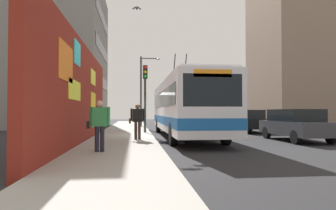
% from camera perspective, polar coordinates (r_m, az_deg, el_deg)
% --- Properties ---
extents(ground_plane, '(80.00, 80.00, 0.00)m').
position_cam_1_polar(ground_plane, '(17.27, -3.06, -6.13)').
color(ground_plane, '#232326').
extents(sidewalk_slab, '(48.00, 3.20, 0.15)m').
position_cam_1_polar(sidewalk_slab, '(17.25, -8.40, -5.87)').
color(sidewalk_slab, '#9E9B93').
rests_on(sidewalk_slab, ground_plane).
extents(graffiti_wall, '(14.65, 0.32, 4.45)m').
position_cam_1_polar(graffiti_wall, '(13.73, -16.24, 1.96)').
color(graffiti_wall, maroon).
rests_on(graffiti_wall, ground_plane).
extents(building_far_left, '(12.11, 9.94, 13.78)m').
position_cam_1_polar(building_far_left, '(31.64, -21.55, 8.70)').
color(building_far_left, gray).
rests_on(building_far_left, ground_plane).
extents(building_far_right, '(8.77, 9.60, 19.55)m').
position_cam_1_polar(building_far_right, '(35.89, 24.55, 12.25)').
color(building_far_right, gray).
rests_on(building_far_right, ground_plane).
extents(city_bus, '(12.51, 2.61, 5.00)m').
position_cam_1_polar(city_bus, '(16.93, 3.14, -0.15)').
color(city_bus, silver).
rests_on(city_bus, ground_plane).
extents(parked_car_dark_gray, '(4.48, 1.92, 1.58)m').
position_cam_1_polar(parked_car_dark_gray, '(16.21, 23.23, -3.39)').
color(parked_car_dark_gray, '#38383D').
rests_on(parked_car_dark_gray, ground_plane).
extents(parked_car_black, '(4.50, 1.76, 1.58)m').
position_cam_1_polar(parked_car_black, '(22.00, 14.96, -2.87)').
color(parked_car_black, black).
rests_on(parked_car_black, ground_plane).
extents(parked_car_silver, '(4.26, 1.78, 1.58)m').
position_cam_1_polar(parked_car_silver, '(27.52, 10.53, -2.56)').
color(parked_car_silver, '#B7B7BC').
rests_on(parked_car_silver, ground_plane).
extents(parked_car_white, '(4.11, 1.84, 1.58)m').
position_cam_1_polar(parked_car_white, '(33.12, 7.61, -2.35)').
color(parked_car_white, white).
rests_on(parked_car_white, ground_plane).
extents(pedestrian_at_curb, '(0.22, 0.75, 1.67)m').
position_cam_1_polar(pedestrian_at_curb, '(14.15, -5.88, -2.63)').
color(pedestrian_at_curb, '#3F3326').
rests_on(pedestrian_at_curb, sidewalk_slab).
extents(pedestrian_near_wall, '(0.23, 0.75, 1.68)m').
position_cam_1_polar(pedestrian_near_wall, '(10.01, -13.02, -3.11)').
color(pedestrian_near_wall, '#1E1E2D').
rests_on(pedestrian_near_wall, sidewalk_slab).
extents(traffic_light, '(0.49, 0.28, 4.24)m').
position_cam_1_polar(traffic_light, '(18.85, -4.40, 3.42)').
color(traffic_light, '#2D382D').
rests_on(traffic_light, sidewalk_slab).
extents(street_lamp, '(0.44, 1.78, 6.25)m').
position_cam_1_polar(street_lamp, '(26.77, -4.75, 3.66)').
color(street_lamp, '#4C4C51').
rests_on(street_lamp, sidewalk_slab).
extents(curbside_puddle, '(1.55, 1.55, 0.00)m').
position_cam_1_polar(curbside_puddle, '(14.13, 0.15, -7.21)').
color(curbside_puddle, black).
rests_on(curbside_puddle, ground_plane).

